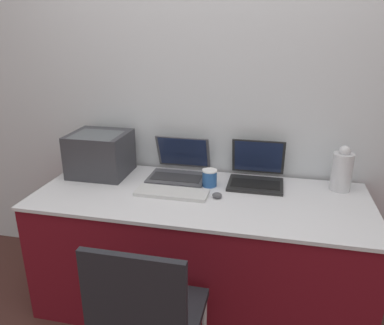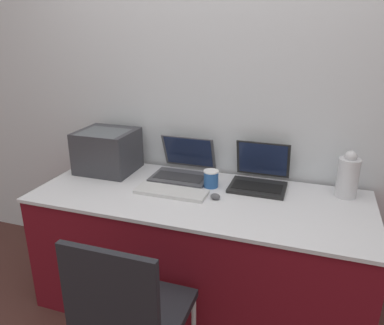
% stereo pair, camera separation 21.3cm
% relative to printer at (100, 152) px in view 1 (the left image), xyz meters
% --- Properties ---
extents(wall_back, '(8.00, 0.05, 2.60)m').
position_rel_printer_xyz_m(wall_back, '(0.70, 0.25, 0.41)').
color(wall_back, silver).
rests_on(wall_back, ground_plane).
extents(table, '(1.91, 0.77, 0.74)m').
position_rel_printer_xyz_m(table, '(0.70, -0.18, -0.52)').
color(table, maroon).
rests_on(table, ground_plane).
extents(printer, '(0.36, 0.33, 0.27)m').
position_rel_printer_xyz_m(printer, '(0.00, 0.00, 0.00)').
color(printer, '#333338').
rests_on(printer, table).
extents(laptop_left, '(0.36, 0.34, 0.24)m').
position_rel_printer_xyz_m(laptop_left, '(0.51, 0.07, -0.09)').
color(laptop_left, '#4C4C51').
rests_on(laptop_left, table).
extents(laptop_right, '(0.33, 0.32, 0.25)m').
position_rel_printer_xyz_m(laptop_right, '(1.00, 0.07, -0.09)').
color(laptop_right, black).
rests_on(laptop_right, table).
extents(external_keyboard, '(0.42, 0.15, 0.02)m').
position_rel_printer_xyz_m(external_keyboard, '(0.54, -0.21, -0.14)').
color(external_keyboard, silver).
rests_on(external_keyboard, table).
extents(coffee_cup, '(0.09, 0.09, 0.10)m').
position_rel_printer_xyz_m(coffee_cup, '(0.73, -0.04, -0.10)').
color(coffee_cup, '#285699').
rests_on(coffee_cup, table).
extents(mouse, '(0.06, 0.04, 0.03)m').
position_rel_printer_xyz_m(mouse, '(0.80, -0.21, -0.13)').
color(mouse, '#4C4C51').
rests_on(mouse, table).
extents(metal_pitcher, '(0.12, 0.12, 0.27)m').
position_rel_printer_xyz_m(metal_pitcher, '(1.49, 0.07, -0.03)').
color(metal_pitcher, silver).
rests_on(metal_pitcher, table).
extents(chair, '(0.40, 0.48, 0.91)m').
position_rel_printer_xyz_m(chair, '(0.63, -0.94, -0.38)').
color(chair, black).
rests_on(chair, ground_plane).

